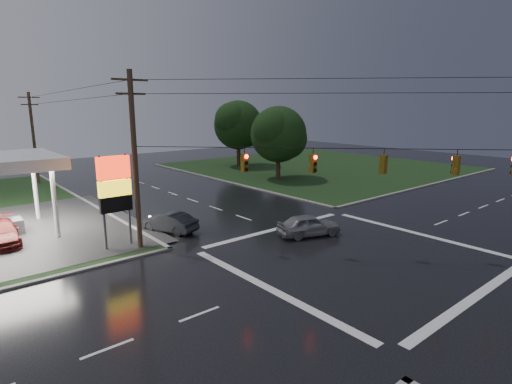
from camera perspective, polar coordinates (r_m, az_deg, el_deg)
ground at (r=25.28m, az=13.90°, el=-8.78°), size 120.00×120.00×0.00m
grass_ne at (r=60.90m, az=8.90°, el=3.61°), size 36.00×36.00×0.08m
pylon_sign at (r=26.27m, az=-19.54°, el=0.77°), size 2.00×0.35×6.00m
utility_pole_nw at (r=25.44m, az=-16.91°, el=4.50°), size 2.20×0.32×11.00m
utility_pole_n at (r=52.81m, az=-29.20°, el=6.88°), size 2.20×0.32×10.50m
traffic_signals at (r=23.80m, az=14.75°, el=5.98°), size 26.87×26.87×1.47m
tree_ne_near at (r=49.05m, az=3.35°, el=8.21°), size 7.99×6.80×8.98m
tree_ne_far at (r=60.13m, az=-2.43°, el=9.51°), size 8.46×7.20×9.80m
car_north at (r=29.52m, az=-12.31°, el=-4.21°), size 3.02×4.56×1.42m
car_crossing at (r=28.22m, az=7.56°, el=-4.68°), size 4.81×3.20×1.52m
car_pump at (r=31.14m, az=-32.67°, el=-4.95°), size 2.54×5.37×1.51m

